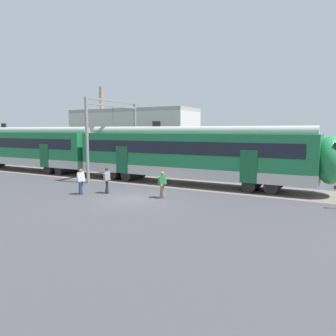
# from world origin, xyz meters

# --- Properties ---
(ground_plane) EXTENTS (160.00, 160.00, 0.00)m
(ground_plane) POSITION_xyz_m (0.00, 0.00, 0.00)
(ground_plane) COLOR #38383D
(track_bed) EXTENTS (80.00, 4.40, 0.01)m
(track_bed) POSITION_xyz_m (-10.38, 6.32, 0.01)
(track_bed) COLOR #605951
(track_bed) RESTS_ON ground
(commuter_train) EXTENTS (38.05, 3.07, 4.73)m
(commuter_train) POSITION_xyz_m (-7.90, 6.32, 2.25)
(commuter_train) COLOR #B7B7B2
(commuter_train) RESTS_ON ground
(pedestrian_white) EXTENTS (0.51, 0.67, 1.67)m
(pedestrian_white) POSITION_xyz_m (-3.61, -0.47, 0.96)
(pedestrian_white) COLOR navy
(pedestrian_white) RESTS_ON ground
(pedestrian_grey) EXTENTS (0.57, 0.65, 1.67)m
(pedestrian_grey) POSITION_xyz_m (-2.42, 0.61, 0.96)
(pedestrian_grey) COLOR #28282D
(pedestrian_grey) RESTS_ON ground
(pedestrian_green) EXTENTS (0.50, 0.69, 1.67)m
(pedestrian_green) POSITION_xyz_m (1.43, 1.04, 0.99)
(pedestrian_green) COLOR #6B6051
(pedestrian_green) RESTS_ON ground
(catenary_gantry) EXTENTS (0.24, 6.64, 6.53)m
(catenary_gantry) POSITION_xyz_m (-6.30, 6.32, 4.31)
(catenary_gantry) COLOR gray
(catenary_gantry) RESTS_ON ground
(background_building) EXTENTS (14.98, 5.00, 9.20)m
(background_building) POSITION_xyz_m (-11.04, 15.86, 3.21)
(background_building) COLOR beige
(background_building) RESTS_ON ground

